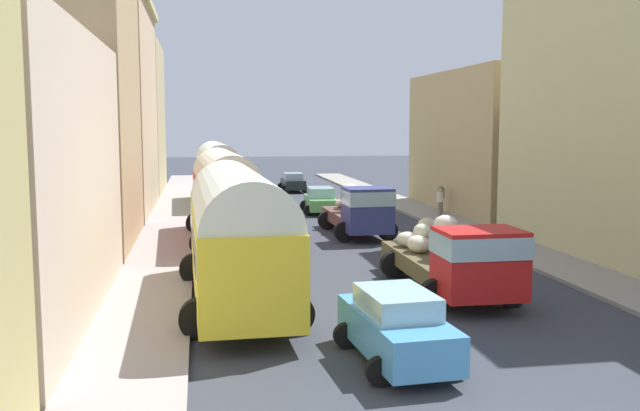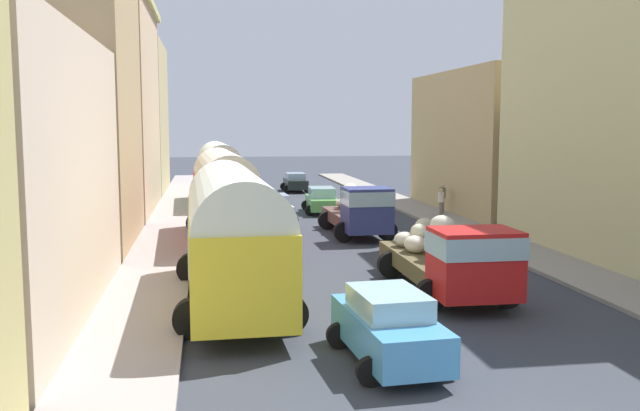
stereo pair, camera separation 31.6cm
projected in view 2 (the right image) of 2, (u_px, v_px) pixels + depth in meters
ground_plane at (311, 224)px, 37.02m from camera, size 154.00×154.00×0.00m
sidewalk_left at (171, 225)px, 35.86m from camera, size 2.50×70.00×0.14m
sidewalk_right at (443, 219)px, 38.16m from camera, size 2.50×70.00×0.14m
building_left_2 at (66, 80)px, 29.38m from camera, size 5.79×9.30×14.07m
building_left_3 at (108, 107)px, 41.15m from camera, size 5.53×13.06×12.39m
building_left_4 at (126, 119)px, 53.56m from camera, size 5.74×11.47×11.28m
building_right_1 at (632, 79)px, 26.96m from camera, size 5.16×13.74×13.84m
building_right_2 at (482, 142)px, 41.58m from camera, size 4.51×13.93×8.29m
parked_bus_0 at (233, 231)px, 20.15m from camera, size 3.50×9.84×3.98m
parked_bus_1 at (223, 192)px, 30.93m from camera, size 3.49×9.34×4.06m
parked_bus_2 at (219, 171)px, 44.88m from camera, size 3.41×9.55×4.04m
cargo_truck_0 at (452, 258)px, 21.10m from camera, size 3.17×7.30×2.40m
cargo_truck_1 at (359, 210)px, 32.46m from camera, size 3.00×6.45×2.43m
car_0 at (322, 200)px, 41.46m from camera, size 2.37×4.30×1.51m
car_1 at (295, 182)px, 54.55m from camera, size 2.19×3.97×1.45m
car_2 at (388, 327)px, 15.35m from camera, size 2.36×4.09×1.62m
car_3 at (273, 209)px, 36.89m from camera, size 2.41×3.71×1.55m
pedestrian_0 at (441, 202)px, 38.25m from camera, size 0.34×0.34×1.74m
pedestrian_1 at (442, 198)px, 40.13m from camera, size 0.53×0.53×1.82m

